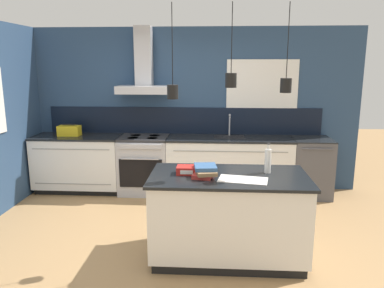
{
  "coord_description": "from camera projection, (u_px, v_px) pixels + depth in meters",
  "views": [
    {
      "loc": [
        0.51,
        -4.03,
        2.03
      ],
      "look_at": [
        0.23,
        0.53,
        1.05
      ],
      "focal_mm": 35.0,
      "sensor_mm": 36.0,
      "label": 1
    }
  ],
  "objects": [
    {
      "name": "paper_pile",
      "position": [
        243.0,
        180.0,
        3.69
      ],
      "size": [
        0.52,
        0.34,
        0.01
      ],
      "color": "silver",
      "rests_on": "kitchen_island"
    },
    {
      "name": "bottle_on_island",
      "position": [
        268.0,
        160.0,
        3.91
      ],
      "size": [
        0.07,
        0.07,
        0.32
      ],
      "color": "silver",
      "rests_on": "kitchen_island"
    },
    {
      "name": "wall_back",
      "position": [
        182.0,
        106.0,
        6.05
      ],
      "size": [
        5.6,
        2.46,
        2.6
      ],
      "color": "navy",
      "rests_on": "ground_plane"
    },
    {
      "name": "yellow_toolbox",
      "position": [
        69.0,
        131.0,
        5.94
      ],
      "size": [
        0.34,
        0.18,
        0.19
      ],
      "color": "gold",
      "rests_on": "counter_run_left"
    },
    {
      "name": "kitchen_island",
      "position": [
        228.0,
        216.0,
        3.94
      ],
      "size": [
        1.63,
        0.88,
        0.91
      ],
      "color": "black",
      "rests_on": "ground_plane"
    },
    {
      "name": "red_supply_box",
      "position": [
        187.0,
        170.0,
        3.89
      ],
      "size": [
        0.22,
        0.17,
        0.08
      ],
      "color": "red",
      "rests_on": "kitchen_island"
    },
    {
      "name": "counter_run_sink",
      "position": [
        229.0,
        165.0,
        5.9
      ],
      "size": [
        1.95,
        0.64,
        1.26
      ],
      "color": "black",
      "rests_on": "ground_plane"
    },
    {
      "name": "ground_plane",
      "position": [
        170.0,
        240.0,
        4.39
      ],
      "size": [
        16.0,
        16.0,
        0.0
      ],
      "primitive_type": "plane",
      "color": "#A87F51",
      "rests_on": "ground"
    },
    {
      "name": "book_stack",
      "position": [
        205.0,
        171.0,
        3.8
      ],
      "size": [
        0.27,
        0.37,
        0.12
      ],
      "color": "#B2332D",
      "rests_on": "kitchen_island"
    },
    {
      "name": "counter_run_left",
      "position": [
        79.0,
        163.0,
        6.05
      ],
      "size": [
        1.39,
        0.64,
        0.91
      ],
      "color": "black",
      "rests_on": "ground_plane"
    },
    {
      "name": "dishwasher",
      "position": [
        310.0,
        167.0,
        5.82
      ],
      "size": [
        0.59,
        0.65,
        0.91
      ],
      "color": "#4C4C51",
      "rests_on": "ground_plane"
    },
    {
      "name": "oven_range",
      "position": [
        144.0,
        164.0,
        5.98
      ],
      "size": [
        0.76,
        0.66,
        0.91
      ],
      "color": "#B5B5BA",
      "rests_on": "ground_plane"
    }
  ]
}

